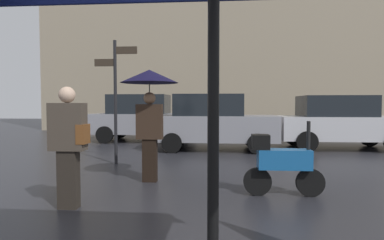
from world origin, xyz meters
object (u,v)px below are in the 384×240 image
pedestrian_with_umbrella (149,92)px  pedestrian_with_bag (69,140)px  parked_car_left (213,122)px  parked_car_right (339,122)px  parked_car_distant (143,118)px  parked_scooter (281,163)px  street_signpost (116,90)px

pedestrian_with_umbrella → pedestrian_with_bag: (-0.82, -1.70, -0.74)m
parked_car_left → parked_car_right: parked_car_left is taller
pedestrian_with_umbrella → parked_car_distant: pedestrian_with_umbrella is taller
parked_scooter → parked_car_right: 6.60m
pedestrian_with_bag → parked_car_left: bearing=-152.0°
pedestrian_with_bag → parked_scooter: bearing=151.1°
pedestrian_with_umbrella → parked_car_right: bearing=-8.3°
parked_car_right → parked_car_distant: parked_car_distant is taller
pedestrian_with_umbrella → parked_scooter: 2.76m
parked_scooter → parked_car_left: parked_car_left is taller
pedestrian_with_bag → parked_car_right: size_ratio=0.43×
parked_car_right → parked_car_distant: bearing=170.6°
pedestrian_with_umbrella → parked_car_right: pedestrian_with_umbrella is taller
street_signpost → pedestrian_with_umbrella: bearing=-55.0°
pedestrian_with_bag → parked_car_distant: parked_car_distant is taller
pedestrian_with_bag → parked_scooter: pedestrian_with_bag is taller
parked_car_left → street_signpost: (-2.38, -2.80, 0.94)m
pedestrian_with_bag → street_signpost: size_ratio=0.57×
parked_scooter → parked_car_left: 5.52m
pedestrian_with_umbrella → pedestrian_with_bag: size_ratio=1.23×
pedestrian_with_umbrella → parked_car_left: 4.78m
parked_car_left → pedestrian_with_umbrella: bearing=69.3°
pedestrian_with_umbrella → parked_car_distant: (-1.75, 6.91, -0.77)m
parked_car_left → parked_car_distant: (-2.89, 2.34, 0.03)m
parked_car_distant → parked_car_right: bearing=-24.3°
parked_car_left → street_signpost: size_ratio=1.30×
parked_car_left → street_signpost: 3.79m
pedestrian_with_umbrella → street_signpost: (-1.24, 1.77, 0.14)m
pedestrian_with_bag → parked_car_distant: 8.66m
pedestrian_with_umbrella → parked_scooter: (2.36, -0.81, -1.18)m
parked_car_right → pedestrian_with_umbrella: bearing=-131.4°
pedestrian_with_bag → parked_car_left: parked_car_left is taller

